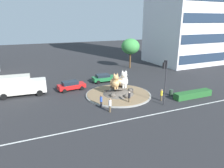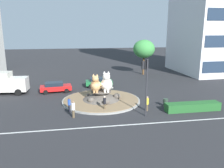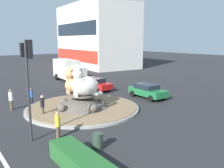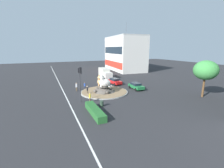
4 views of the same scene
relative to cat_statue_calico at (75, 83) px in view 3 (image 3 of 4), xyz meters
name	(u,v)px [view 3 (image 3 of 4)]	position (x,y,z in m)	size (l,w,h in m)	color
ground_plane	(83,109)	(0.69, 0.30, -2.18)	(160.00, 160.00, 0.00)	#28282B
roundabout_island	(83,104)	(0.71, 0.29, -1.70)	(9.65, 9.65, 1.34)	gray
cat_statue_calico	(75,83)	(0.00, 0.00, 0.00)	(1.69, 2.34, 2.31)	tan
cat_statue_white	(84,84)	(1.37, 0.09, 0.10)	(1.94, 2.57, 2.59)	silver
traffic_light_mast	(28,69)	(4.53, -5.34, 2.10)	(0.71, 0.56, 5.90)	#2D2D33
shophouse_block	(95,36)	(-27.85, 20.23, 4.62)	(22.24, 12.00, 19.16)	silver
pedestrian_yellow_shirt	(58,124)	(5.23, -4.02, -1.29)	(0.31, 0.31, 1.66)	brown
pedestrian_white_shirt	(11,99)	(-2.73, -4.67, -1.22)	(0.36, 0.36, 1.80)	brown
pedestrian_blue_shirt	(32,96)	(-3.16, -2.79, -1.33)	(0.31, 0.31, 1.60)	black
pedestrian_black_shirt	(42,105)	(0.65, -3.22, -1.27)	(0.31, 0.31, 1.70)	brown
sedan_on_far_lane	(95,84)	(-5.21, 5.43, -1.40)	(4.45, 2.32, 1.47)	red
hatchback_near_shophouse	(147,91)	(1.19, 7.66, -1.42)	(4.14, 2.11, 1.42)	#1E6B38
delivery_box_truck	(68,70)	(-12.82, 5.78, -0.55)	(7.38, 2.80, 3.06)	silver
litter_bin	(98,141)	(7.84, -2.88, -1.73)	(0.56, 0.56, 0.90)	#2D4233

